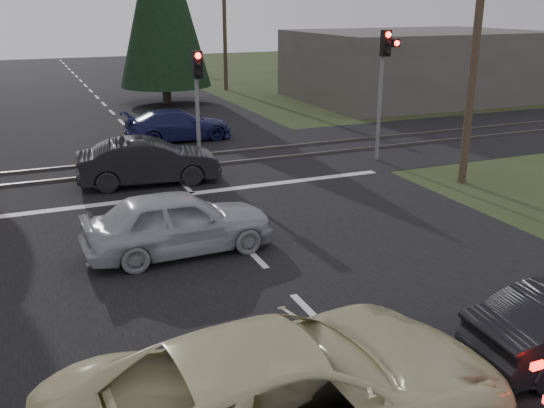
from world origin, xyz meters
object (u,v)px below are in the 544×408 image
traffic_signal_right (385,70)px  silver_car (178,222)px  utility_pole_near (477,33)px  dark_car_far (148,162)px  cream_coupe (288,395)px  traffic_signal_center (198,90)px  utility_pole_far (145,12)px  blue_sedan (178,125)px  utility_pole_mid (224,17)px

traffic_signal_right → silver_car: traffic_signal_right is taller
traffic_signal_right → utility_pole_near: 3.87m
silver_car → dark_car_far: bearing=-6.6°
cream_coupe → silver_car: (0.39, 7.08, -0.11)m
silver_car → dark_car_far: 5.96m
dark_car_far → traffic_signal_center: bearing=-60.7°
utility_pole_near → utility_pole_far: same height
traffic_signal_right → blue_sedan: 9.12m
cream_coupe → blue_sedan: (3.47, 19.01, -0.20)m
utility_pole_mid → cream_coupe: (-10.43, -33.21, -3.87)m
utility_pole_near → utility_pole_mid: size_ratio=1.00×
traffic_signal_right → dark_car_far: bearing=177.8°
utility_pole_far → dark_car_far: (-9.48, -45.20, -3.99)m
traffic_signal_center → traffic_signal_right: bearing=-10.4°
utility_pole_far → blue_sedan: (-6.96, -39.20, -4.07)m
silver_car → dark_car_far: (0.55, 5.93, -0.01)m
traffic_signal_center → utility_pole_near: utility_pole_near is taller
blue_sedan → utility_pole_far: bearing=-11.3°
blue_sedan → dark_car_far: dark_car_far is taller
cream_coupe → traffic_signal_right: bearing=-39.1°
utility_pole_near → blue_sedan: 12.69m
cream_coupe → dark_car_far: 13.04m
traffic_signal_center → dark_car_far: (-1.98, -0.88, -2.07)m
utility_pole_mid → silver_car: bearing=-111.0°
traffic_signal_right → traffic_signal_center: size_ratio=1.15×
traffic_signal_center → silver_car: traffic_signal_center is taller
traffic_signal_center → utility_pole_mid: 20.82m
dark_car_far → blue_sedan: bearing=-17.4°
dark_car_far → silver_car: bearing=-179.9°
traffic_signal_center → utility_pole_mid: (7.50, 19.32, 1.92)m
utility_pole_near → utility_pole_mid: 24.00m
traffic_signal_center → silver_car: bearing=-110.4°
traffic_signal_right → traffic_signal_center: (-6.55, 1.20, -0.51)m
utility_pole_far → cream_coupe: 59.27m
traffic_signal_right → blue_sedan: traffic_signal_right is taller
utility_pole_mid → cream_coupe: bearing=-107.4°
utility_pole_near → cream_coupe: utility_pole_near is taller
traffic_signal_center → utility_pole_far: 44.99m
traffic_signal_center → silver_car: 7.55m
utility_pole_mid → cream_coupe: size_ratio=1.46×
traffic_signal_right → utility_pole_mid: (0.95, 20.53, 1.41)m
cream_coupe → dark_car_far: size_ratio=1.37×
silver_car → utility_pole_mid: bearing=-22.3°
blue_sedan → traffic_signal_center: bearing=172.7°
utility_pole_near → silver_car: utility_pole_near is taller
traffic_signal_center → cream_coupe: bearing=-101.9°
utility_pole_mid → dark_car_far: bearing=-115.1°
utility_pole_near → cream_coupe: bearing=-138.5°
utility_pole_far → dark_car_far: size_ratio=2.01×
utility_pole_far → traffic_signal_center: bearing=-99.6°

